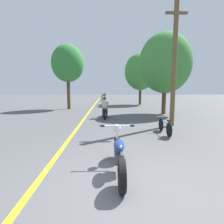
{
  "coord_description": "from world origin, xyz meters",
  "views": [
    {
      "loc": [
        -0.27,
        -3.33,
        1.92
      ],
      "look_at": [
        0.01,
        4.49,
        0.9
      ],
      "focal_mm": 28.0,
      "sensor_mm": 36.0,
      "label": 1
    }
  ],
  "objects_px": {
    "utility_pole": "(174,64)",
    "roadside_tree_right_near": "(165,63)",
    "roadside_tree_right_far": "(141,72)",
    "motorcycle_rider_mid": "(103,101)",
    "bicycle_parked": "(165,126)",
    "motorcycle_rider_far": "(105,97)",
    "motorcycle_foreground": "(119,154)",
    "roadside_tree_left": "(68,64)",
    "motorcycle_rider_lead": "(105,110)"
  },
  "relations": [
    {
      "from": "utility_pole",
      "to": "roadside_tree_right_near",
      "type": "bearing_deg",
      "value": 76.93
    },
    {
      "from": "utility_pole",
      "to": "roadside_tree_right_far",
      "type": "distance_m",
      "value": 12.93
    },
    {
      "from": "motorcycle_rider_mid",
      "to": "bicycle_parked",
      "type": "height_order",
      "value": "motorcycle_rider_mid"
    },
    {
      "from": "roadside_tree_right_far",
      "to": "motorcycle_rider_mid",
      "type": "bearing_deg",
      "value": -178.37
    },
    {
      "from": "utility_pole",
      "to": "motorcycle_rider_far",
      "type": "bearing_deg",
      "value": 98.96
    },
    {
      "from": "utility_pole",
      "to": "motorcycle_rider_far",
      "type": "relative_size",
      "value": 3.17
    },
    {
      "from": "roadside_tree_right_near",
      "to": "motorcycle_rider_mid",
      "type": "distance_m",
      "value": 10.19
    },
    {
      "from": "motorcycle_rider_mid",
      "to": "utility_pole",
      "type": "bearing_deg",
      "value": -73.1
    },
    {
      "from": "motorcycle_foreground",
      "to": "motorcycle_rider_mid",
      "type": "distance_m",
      "value": 17.89
    },
    {
      "from": "roadside_tree_right_near",
      "to": "roadside_tree_left",
      "type": "xyz_separation_m",
      "value": [
        -8.18,
        3.84,
        0.47
      ]
    },
    {
      "from": "roadside_tree_right_near",
      "to": "motorcycle_rider_far",
      "type": "height_order",
      "value": "roadside_tree_right_near"
    },
    {
      "from": "motorcycle_rider_far",
      "to": "motorcycle_foreground",
      "type": "bearing_deg",
      "value": -88.96
    },
    {
      "from": "motorcycle_foreground",
      "to": "motorcycle_rider_lead",
      "type": "xyz_separation_m",
      "value": [
        -0.36,
        7.86,
        0.11
      ]
    },
    {
      "from": "roadside_tree_right_near",
      "to": "utility_pole",
      "type": "bearing_deg",
      "value": -103.07
    },
    {
      "from": "motorcycle_rider_far",
      "to": "roadside_tree_right_far",
      "type": "bearing_deg",
      "value": -67.04
    },
    {
      "from": "roadside_tree_left",
      "to": "motorcycle_rider_mid",
      "type": "relative_size",
      "value": 2.93
    },
    {
      "from": "roadside_tree_left",
      "to": "motorcycle_rider_far",
      "type": "bearing_deg",
      "value": 77.33
    },
    {
      "from": "bicycle_parked",
      "to": "motorcycle_rider_lead",
      "type": "bearing_deg",
      "value": 120.18
    },
    {
      "from": "roadside_tree_right_far",
      "to": "motorcycle_foreground",
      "type": "xyz_separation_m",
      "value": [
        -4.0,
        -18.01,
        -3.64
      ]
    },
    {
      "from": "roadside_tree_right_far",
      "to": "motorcycle_rider_far",
      "type": "height_order",
      "value": "roadside_tree_right_far"
    },
    {
      "from": "utility_pole",
      "to": "motorcycle_rider_lead",
      "type": "xyz_separation_m",
      "value": [
        -3.56,
        2.73,
        -2.67
      ]
    },
    {
      "from": "motorcycle_rider_far",
      "to": "roadside_tree_left",
      "type": "bearing_deg",
      "value": -102.67
    },
    {
      "from": "motorcycle_rider_lead",
      "to": "roadside_tree_right_near",
      "type": "bearing_deg",
      "value": 20.87
    },
    {
      "from": "roadside_tree_right_far",
      "to": "motorcycle_rider_far",
      "type": "relative_size",
      "value": 3.22
    },
    {
      "from": "motorcycle_rider_mid",
      "to": "roadside_tree_left",
      "type": "bearing_deg",
      "value": -126.49
    },
    {
      "from": "roadside_tree_right_near",
      "to": "motorcycle_rider_mid",
      "type": "relative_size",
      "value": 2.94
    },
    {
      "from": "utility_pole",
      "to": "roadside_tree_right_near",
      "type": "relative_size",
      "value": 1.01
    },
    {
      "from": "roadside_tree_right_near",
      "to": "motorcycle_rider_far",
      "type": "relative_size",
      "value": 3.14
    },
    {
      "from": "roadside_tree_right_near",
      "to": "motorcycle_rider_mid",
      "type": "xyz_separation_m",
      "value": [
        -4.91,
        8.26,
        -3.39
      ]
    },
    {
      "from": "motorcycle_rider_lead",
      "to": "motorcycle_rider_far",
      "type": "relative_size",
      "value": 1.07
    },
    {
      "from": "motorcycle_rider_mid",
      "to": "motorcycle_rider_far",
      "type": "xyz_separation_m",
      "value": [
        0.16,
        10.81,
        -0.01
      ]
    },
    {
      "from": "roadside_tree_left",
      "to": "roadside_tree_right_far",
      "type": "bearing_deg",
      "value": 29.79
    },
    {
      "from": "roadside_tree_left",
      "to": "motorcycle_rider_far",
      "type": "distance_m",
      "value": 16.08
    },
    {
      "from": "roadside_tree_right_far",
      "to": "motorcycle_foreground",
      "type": "relative_size",
      "value": 2.97
    },
    {
      "from": "roadside_tree_left",
      "to": "bicycle_parked",
      "type": "bearing_deg",
      "value": -58.45
    },
    {
      "from": "motorcycle_foreground",
      "to": "motorcycle_rider_far",
      "type": "height_order",
      "value": "motorcycle_rider_far"
    },
    {
      "from": "motorcycle_rider_far",
      "to": "bicycle_parked",
      "type": "bearing_deg",
      "value": -83.78
    },
    {
      "from": "roadside_tree_left",
      "to": "motorcycle_rider_lead",
      "type": "distance_m",
      "value": 7.66
    },
    {
      "from": "roadside_tree_right_near",
      "to": "bicycle_parked",
      "type": "bearing_deg",
      "value": -107.83
    },
    {
      "from": "bicycle_parked",
      "to": "roadside_tree_left",
      "type": "bearing_deg",
      "value": 121.55
    },
    {
      "from": "motorcycle_foreground",
      "to": "motorcycle_rider_lead",
      "type": "bearing_deg",
      "value": 92.64
    },
    {
      "from": "motorcycle_foreground",
      "to": "bicycle_parked",
      "type": "distance_m",
      "value": 4.07
    },
    {
      "from": "utility_pole",
      "to": "roadside_tree_left",
      "type": "bearing_deg",
      "value": 130.61
    },
    {
      "from": "roadside_tree_right_far",
      "to": "motorcycle_rider_mid",
      "type": "relative_size",
      "value": 3.02
    },
    {
      "from": "roadside_tree_left",
      "to": "motorcycle_foreground",
      "type": "xyz_separation_m",
      "value": [
        3.94,
        -13.46,
        -3.93
      ]
    },
    {
      "from": "motorcycle_rider_far",
      "to": "utility_pole",
      "type": "bearing_deg",
      "value": -81.04
    },
    {
      "from": "roadside_tree_right_far",
      "to": "roadside_tree_left",
      "type": "bearing_deg",
      "value": -150.21
    },
    {
      "from": "roadside_tree_left",
      "to": "bicycle_parked",
      "type": "distance_m",
      "value": 12.48
    },
    {
      "from": "motorcycle_rider_mid",
      "to": "bicycle_parked",
      "type": "relative_size",
      "value": 1.28
    },
    {
      "from": "roadside_tree_right_near",
      "to": "motorcycle_rider_mid",
      "type": "height_order",
      "value": "roadside_tree_right_near"
    }
  ]
}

